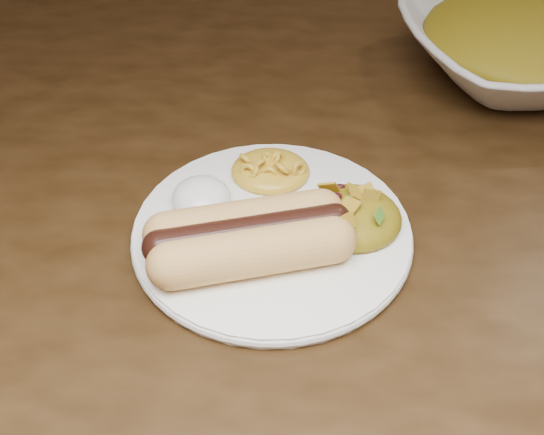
# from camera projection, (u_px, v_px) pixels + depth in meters

# --- Properties ---
(table) EXTENTS (1.60, 0.90, 0.75)m
(table) POSITION_uv_depth(u_px,v_px,m) (298.00, 261.00, 0.65)
(table) COLOR #392411
(table) RESTS_ON floor
(plate) EXTENTS (0.31, 0.31, 0.01)m
(plate) POSITION_uv_depth(u_px,v_px,m) (272.00, 231.00, 0.54)
(plate) COLOR white
(plate) RESTS_ON table
(hotdog) EXTENTS (0.14, 0.11, 0.04)m
(hotdog) POSITION_uv_depth(u_px,v_px,m) (249.00, 236.00, 0.50)
(hotdog) COLOR #DFC962
(hotdog) RESTS_ON plate
(mac_and_cheese) EXTENTS (0.08, 0.07, 0.03)m
(mac_and_cheese) POSITION_uv_depth(u_px,v_px,m) (270.00, 162.00, 0.58)
(mac_and_cheese) COLOR gold
(mac_and_cheese) RESTS_ON plate
(sour_cream) EXTENTS (0.06, 0.06, 0.03)m
(sour_cream) POSITION_uv_depth(u_px,v_px,m) (201.00, 191.00, 0.55)
(sour_cream) COLOR white
(sour_cream) RESTS_ON plate
(taco_salad) EXTENTS (0.08, 0.08, 0.04)m
(taco_salad) POSITION_uv_depth(u_px,v_px,m) (353.00, 210.00, 0.53)
(taco_salad) COLOR #9D3007
(taco_salad) RESTS_ON plate
(fork) EXTENTS (0.06, 0.14, 0.00)m
(fork) POSITION_uv_depth(u_px,v_px,m) (201.00, 234.00, 0.55)
(fork) COLOR white
(fork) RESTS_ON table
(serving_bowl) EXTENTS (0.34, 0.34, 0.07)m
(serving_bowl) POSITION_uv_depth(u_px,v_px,m) (523.00, 48.00, 0.72)
(serving_bowl) COLOR white
(serving_bowl) RESTS_ON table
(bowl_filling) EXTENTS (0.24, 0.24, 0.06)m
(bowl_filling) POSITION_uv_depth(u_px,v_px,m) (527.00, 35.00, 0.71)
(bowl_filling) COLOR #9D3007
(bowl_filling) RESTS_ON serving_bowl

